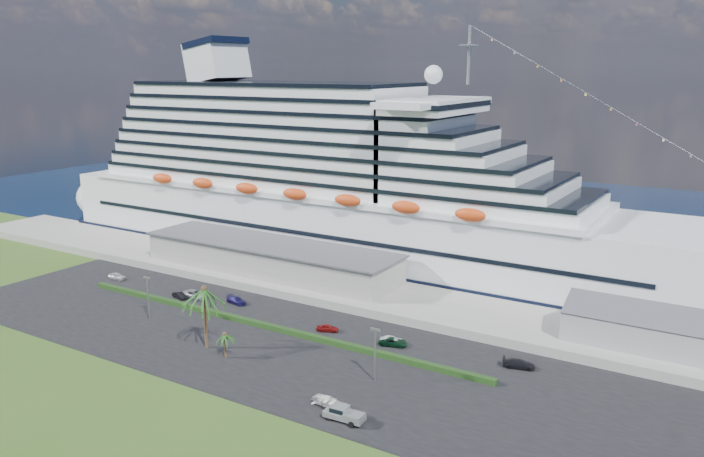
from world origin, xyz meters
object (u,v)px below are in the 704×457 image
Objects in this scene: pickup_truck at (344,413)px; cruise_ship at (342,189)px; parked_car_3 at (236,300)px; boat_trailer at (328,401)px.

cruise_ship is at bearing 122.68° from pickup_truck.
cruise_ship reaches higher than parked_car_3.
cruise_ship reaches higher than boat_trailer.
boat_trailer reaches higher than parked_car_3.
pickup_truck is 4.13m from boat_trailer.
boat_trailer is at bearing 153.89° from pickup_truck.
pickup_truck is 1.04× the size of boat_trailer.
cruise_ship reaches higher than pickup_truck.
cruise_ship is 34.73× the size of boat_trailer.
cruise_ship is 43.83m from parked_car_3.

